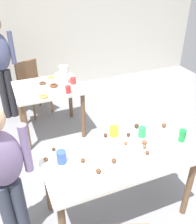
{
  "coord_description": "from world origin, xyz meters",
  "views": [
    {
      "loc": [
        -0.98,
        -1.65,
        2.25
      ],
      "look_at": [
        -0.12,
        0.44,
        0.9
      ],
      "focal_mm": 40.93,
      "sensor_mm": 36.0,
      "label": 1
    }
  ],
  "objects_px": {
    "dining_table_far": "(49,94)",
    "person_adult_far": "(1,60)",
    "dining_table_near": "(119,163)",
    "chair_far_table": "(32,85)",
    "person_girl_near": "(4,172)",
    "pitcher_far": "(64,75)",
    "mixing_bowl": "(95,152)",
    "soda_can": "(182,136)"
  },
  "relations": [
    {
      "from": "chair_far_table",
      "to": "person_girl_near",
      "type": "xyz_separation_m",
      "value": [
        -0.57,
        -2.33,
        0.35
      ]
    },
    {
      "from": "dining_table_far",
      "to": "soda_can",
      "type": "relative_size",
      "value": 7.47
    },
    {
      "from": "chair_far_table",
      "to": "dining_table_near",
      "type": "bearing_deg",
      "value": -80.58
    },
    {
      "from": "chair_far_table",
      "to": "mixing_bowl",
      "type": "bearing_deg",
      "value": -85.2
    },
    {
      "from": "person_adult_far",
      "to": "soda_can",
      "type": "height_order",
      "value": "person_adult_far"
    },
    {
      "from": "dining_table_far",
      "to": "person_girl_near",
      "type": "height_order",
      "value": "person_girl_near"
    },
    {
      "from": "chair_far_table",
      "to": "pitcher_far",
      "type": "distance_m",
      "value": 0.88
    },
    {
      "from": "dining_table_near",
      "to": "soda_can",
      "type": "height_order",
      "value": "soda_can"
    },
    {
      "from": "dining_table_near",
      "to": "chair_far_table",
      "type": "distance_m",
      "value": 2.42
    },
    {
      "from": "chair_far_table",
      "to": "pitcher_far",
      "type": "height_order",
      "value": "pitcher_far"
    },
    {
      "from": "person_girl_near",
      "to": "mixing_bowl",
      "type": "relative_size",
      "value": 6.75
    },
    {
      "from": "dining_table_near",
      "to": "person_adult_far",
      "type": "distance_m",
      "value": 2.51
    },
    {
      "from": "dining_table_far",
      "to": "person_adult_far",
      "type": "relative_size",
      "value": 0.57
    },
    {
      "from": "dining_table_near",
      "to": "person_adult_far",
      "type": "xyz_separation_m",
      "value": [
        -0.8,
        2.36,
        0.32
      ]
    },
    {
      "from": "chair_far_table",
      "to": "person_adult_far",
      "type": "height_order",
      "value": "person_adult_far"
    },
    {
      "from": "person_adult_far",
      "to": "dining_table_far",
      "type": "bearing_deg",
      "value": -52.58
    },
    {
      "from": "pitcher_far",
      "to": "dining_table_far",
      "type": "bearing_deg",
      "value": -176.95
    },
    {
      "from": "dining_table_far",
      "to": "pitcher_far",
      "type": "height_order",
      "value": "pitcher_far"
    },
    {
      "from": "dining_table_far",
      "to": "person_girl_near",
      "type": "relative_size",
      "value": 0.64
    },
    {
      "from": "person_girl_near",
      "to": "pitcher_far",
      "type": "distance_m",
      "value": 1.87
    },
    {
      "from": "person_adult_far",
      "to": "soda_can",
      "type": "relative_size",
      "value": 13.13
    },
    {
      "from": "chair_far_table",
      "to": "person_girl_near",
      "type": "relative_size",
      "value": 0.61
    },
    {
      "from": "dining_table_far",
      "to": "mixing_bowl",
      "type": "bearing_deg",
      "value": -87.63
    },
    {
      "from": "dining_table_near",
      "to": "person_girl_near",
      "type": "relative_size",
      "value": 0.97
    },
    {
      "from": "dining_table_far",
      "to": "chair_far_table",
      "type": "relative_size",
      "value": 1.05
    },
    {
      "from": "person_girl_near",
      "to": "dining_table_far",
      "type": "bearing_deg",
      "value": 66.52
    },
    {
      "from": "chair_far_table",
      "to": "soda_can",
      "type": "height_order",
      "value": "soda_can"
    },
    {
      "from": "dining_table_near",
      "to": "dining_table_far",
      "type": "bearing_deg",
      "value": 99.14
    },
    {
      "from": "mixing_bowl",
      "to": "pitcher_far",
      "type": "distance_m",
      "value": 1.6
    },
    {
      "from": "dining_table_near",
      "to": "soda_can",
      "type": "bearing_deg",
      "value": -3.77
    },
    {
      "from": "chair_far_table",
      "to": "pitcher_far",
      "type": "relative_size",
      "value": 3.36
    },
    {
      "from": "chair_far_table",
      "to": "pitcher_far",
      "type": "bearing_deg",
      "value": -62.39
    },
    {
      "from": "dining_table_far",
      "to": "pitcher_far",
      "type": "distance_m",
      "value": 0.35
    },
    {
      "from": "dining_table_far",
      "to": "chair_far_table",
      "type": "height_order",
      "value": "chair_far_table"
    },
    {
      "from": "dining_table_near",
      "to": "pitcher_far",
      "type": "bearing_deg",
      "value": 90.91
    },
    {
      "from": "person_adult_far",
      "to": "soda_can",
      "type": "distance_m",
      "value": 2.81
    },
    {
      "from": "dining_table_near",
      "to": "chair_far_table",
      "type": "relative_size",
      "value": 1.58
    },
    {
      "from": "person_girl_near",
      "to": "mixing_bowl",
      "type": "distance_m",
      "value": 0.77
    },
    {
      "from": "person_girl_near",
      "to": "chair_far_table",
      "type": "bearing_deg",
      "value": 76.21
    },
    {
      "from": "mixing_bowl",
      "to": "person_adult_far",
      "type": "bearing_deg",
      "value": 104.72
    },
    {
      "from": "dining_table_far",
      "to": "dining_table_near",
      "type": "bearing_deg",
      "value": -80.86
    },
    {
      "from": "dining_table_far",
      "to": "person_girl_near",
      "type": "bearing_deg",
      "value": -113.48
    }
  ]
}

